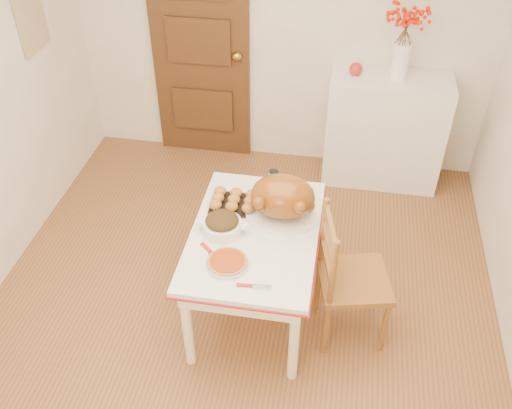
% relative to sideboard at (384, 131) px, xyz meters
% --- Properties ---
extents(floor, '(3.50, 4.00, 0.00)m').
position_rel_sideboard_xyz_m(floor, '(-0.92, -1.78, -0.49)').
color(floor, brown).
rests_on(floor, ground).
extents(wall_back, '(3.50, 0.00, 2.50)m').
position_rel_sideboard_xyz_m(wall_back, '(-0.92, 0.22, 0.76)').
color(wall_back, white).
rests_on(wall_back, ground).
extents(door_back, '(0.85, 0.06, 2.06)m').
position_rel_sideboard_xyz_m(door_back, '(-1.62, 0.19, 0.54)').
color(door_back, '#402815').
rests_on(door_back, ground).
extents(photo_board, '(0.03, 0.35, 0.45)m').
position_rel_sideboard_xyz_m(photo_board, '(-2.65, -0.58, 1.01)').
color(photo_board, '#D8C589').
rests_on(photo_board, ground).
extents(sideboard, '(0.97, 0.43, 0.97)m').
position_rel_sideboard_xyz_m(sideboard, '(0.00, 0.00, 0.00)').
color(sideboard, white).
rests_on(sideboard, floor).
extents(kitchen_table, '(0.80, 1.17, 0.70)m').
position_rel_sideboard_xyz_m(kitchen_table, '(-0.82, -1.69, -0.14)').
color(kitchen_table, white).
rests_on(kitchen_table, floor).
extents(chair_oak, '(0.51, 0.51, 0.96)m').
position_rel_sideboard_xyz_m(chair_oak, '(-0.19, -1.76, -0.01)').
color(chair_oak, olive).
rests_on(chair_oak, floor).
extents(berry_vase, '(0.31, 0.31, 0.60)m').
position_rel_sideboard_xyz_m(berry_vase, '(0.03, 0.00, 0.79)').
color(berry_vase, white).
rests_on(berry_vase, sideboard).
extents(apple, '(0.11, 0.11, 0.11)m').
position_rel_sideboard_xyz_m(apple, '(-0.30, 0.00, 0.54)').
color(apple, '#AE241A').
rests_on(apple, sideboard).
extents(turkey_platter, '(0.54, 0.46, 0.30)m').
position_rel_sideboard_xyz_m(turkey_platter, '(-0.68, -1.51, 0.36)').
color(turkey_platter, brown).
rests_on(turkey_platter, kitchen_table).
extents(pumpkin_pie, '(0.31, 0.31, 0.05)m').
position_rel_sideboard_xyz_m(pumpkin_pie, '(-0.93, -2.00, 0.24)').
color(pumpkin_pie, '#9B350C').
rests_on(pumpkin_pie, kitchen_table).
extents(stuffing_dish, '(0.34, 0.29, 0.12)m').
position_rel_sideboard_xyz_m(stuffing_dish, '(-1.02, -1.72, 0.27)').
color(stuffing_dish, '#443316').
rests_on(stuffing_dish, kitchen_table).
extents(rolls_tray, '(0.31, 0.25, 0.08)m').
position_rel_sideboard_xyz_m(rolls_tray, '(-1.00, -1.46, 0.25)').
color(rolls_tray, '#A85D20').
rests_on(rolls_tray, kitchen_table).
extents(pie_server, '(0.20, 0.07, 0.01)m').
position_rel_sideboard_xyz_m(pie_server, '(-0.75, -2.14, 0.22)').
color(pie_server, silver).
rests_on(pie_server, kitchen_table).
extents(carving_knife, '(0.25, 0.23, 0.01)m').
position_rel_sideboard_xyz_m(carving_knife, '(-1.02, -1.94, 0.22)').
color(carving_knife, silver).
rests_on(carving_knife, kitchen_table).
extents(drinking_glass, '(0.08, 0.08, 0.12)m').
position_rel_sideboard_xyz_m(drinking_glass, '(-0.78, -1.20, 0.27)').
color(drinking_glass, white).
rests_on(drinking_glass, kitchen_table).
extents(shaker_pair, '(0.09, 0.04, 0.08)m').
position_rel_sideboard_xyz_m(shaker_pair, '(-0.54, -1.30, 0.25)').
color(shaker_pair, white).
rests_on(shaker_pair, kitchen_table).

